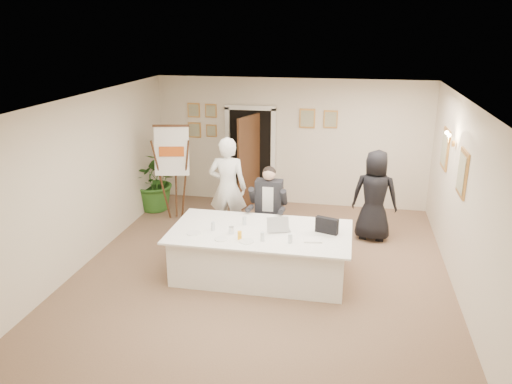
{
  "coord_description": "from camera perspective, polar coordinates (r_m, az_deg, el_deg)",
  "views": [
    {
      "loc": [
        1.31,
        -7.23,
        3.85
      ],
      "look_at": [
        -0.21,
        0.6,
        1.18
      ],
      "focal_mm": 35.0,
      "sensor_mm": 36.0,
      "label": 1
    }
  ],
  "objects": [
    {
      "name": "pictures_back_wall",
      "position": [
        11.09,
        -0.13,
        8.09
      ],
      "size": [
        3.4,
        0.06,
        0.8
      ],
      "primitive_type": null,
      "color": "#C68D43",
      "rests_on": "wall_back"
    },
    {
      "name": "glass_d",
      "position": [
        8.09,
        -1.34,
        -3.31
      ],
      "size": [
        0.08,
        0.08,
        0.14
      ],
      "primitive_type": "cylinder",
      "rotation": [
        0.0,
        0.0,
        -0.24
      ],
      "color": "silver",
      "rests_on": "conference_table"
    },
    {
      "name": "seated_man",
      "position": [
        8.94,
        1.43,
        -1.74
      ],
      "size": [
        0.77,
        0.81,
        1.52
      ],
      "primitive_type": null,
      "rotation": [
        0.0,
        0.0,
        -0.19
      ],
      "color": "black",
      "rests_on": "floor"
    },
    {
      "name": "wall_front",
      "position": [
        4.65,
        -7.31,
        -13.47
      ],
      "size": [
        6.0,
        0.1,
        2.8
      ],
      "primitive_type": "cube",
      "color": "beige",
      "rests_on": "floor"
    },
    {
      "name": "plate_near",
      "position": [
        7.51,
        -1.11,
        -5.64
      ],
      "size": [
        0.24,
        0.24,
        0.01
      ],
      "primitive_type": "cylinder",
      "rotation": [
        0.0,
        0.0,
        0.07
      ],
      "color": "white",
      "rests_on": "conference_table"
    },
    {
      "name": "potted_palm",
      "position": [
        11.03,
        -11.37,
        1.35
      ],
      "size": [
        1.43,
        1.32,
        1.34
      ],
      "primitive_type": "imported",
      "rotation": [
        0.0,
        0.0,
        0.26
      ],
      "color": "#2B5E1F",
      "rests_on": "floor"
    },
    {
      "name": "wall_sconce",
      "position": [
        8.75,
        21.36,
        5.68
      ],
      "size": [
        0.2,
        0.3,
        0.24
      ],
      "primitive_type": null,
      "color": "gold",
      "rests_on": "wall_right"
    },
    {
      "name": "wall_left",
      "position": [
        8.77,
        -18.97,
        1.23
      ],
      "size": [
        0.1,
        7.0,
        2.8
      ],
      "primitive_type": "cube",
      "color": "beige",
      "rests_on": "floor"
    },
    {
      "name": "laptop_bag",
      "position": [
        7.84,
        8.1,
        -3.8
      ],
      "size": [
        0.37,
        0.21,
        0.25
      ],
      "primitive_type": "cube",
      "rotation": [
        0.0,
        0.0,
        -0.32
      ],
      "color": "black",
      "rests_on": "conference_table"
    },
    {
      "name": "glass_b",
      "position": [
        7.5,
        0.73,
        -5.13
      ],
      "size": [
        0.07,
        0.07,
        0.14
      ],
      "primitive_type": "cylinder",
      "rotation": [
        0.0,
        0.0,
        -0.14
      ],
      "color": "silver",
      "rests_on": "conference_table"
    },
    {
      "name": "standing_woman",
      "position": [
        9.49,
        13.41,
        -0.41
      ],
      "size": [
        0.9,
        0.65,
        1.72
      ],
      "primitive_type": "imported",
      "rotation": [
        0.0,
        0.0,
        3.02
      ],
      "color": "black",
      "rests_on": "floor"
    },
    {
      "name": "plate_mid",
      "position": [
        7.59,
        -4.03,
        -5.39
      ],
      "size": [
        0.2,
        0.2,
        0.01
      ],
      "primitive_type": "cylinder",
      "rotation": [
        0.0,
        0.0,
        -0.02
      ],
      "color": "white",
      "rests_on": "conference_table"
    },
    {
      "name": "floor",
      "position": [
        8.29,
        0.67,
        -9.18
      ],
      "size": [
        7.0,
        7.0,
        0.0
      ],
      "primitive_type": "plane",
      "color": "brown",
      "rests_on": "ground"
    },
    {
      "name": "standing_man",
      "position": [
        9.32,
        -3.25,
        0.46
      ],
      "size": [
        0.73,
        0.5,
        1.94
      ],
      "primitive_type": "imported",
      "rotation": [
        0.0,
        0.0,
        3.2
      ],
      "color": "white",
      "rests_on": "floor"
    },
    {
      "name": "paper_stack",
      "position": [
        7.58,
        6.49,
        -5.47
      ],
      "size": [
        0.29,
        0.23,
        0.03
      ],
      "primitive_type": "cube",
      "rotation": [
        0.0,
        0.0,
        0.14
      ],
      "color": "white",
      "rests_on": "conference_table"
    },
    {
      "name": "glass_a",
      "position": [
        7.91,
        -4.93,
        -3.92
      ],
      "size": [
        0.07,
        0.07,
        0.14
      ],
      "primitive_type": "cylinder",
      "rotation": [
        0.0,
        0.0,
        -0.16
      ],
      "color": "silver",
      "rests_on": "conference_table"
    },
    {
      "name": "oj_glass",
      "position": [
        7.56,
        -1.89,
        -4.98
      ],
      "size": [
        0.08,
        0.08,
        0.13
      ],
      "primitive_type": "cylinder",
      "rotation": [
        0.0,
        0.0,
        -0.25
      ],
      "color": "#FFAC15",
      "rests_on": "conference_table"
    },
    {
      "name": "wall_back",
      "position": [
        11.08,
        3.98,
        5.66
      ],
      "size": [
        6.0,
        0.1,
        2.8
      ],
      "primitive_type": "cube",
      "color": "beige",
      "rests_on": "floor"
    },
    {
      "name": "glass_c",
      "position": [
        7.45,
        3.93,
        -5.34
      ],
      "size": [
        0.08,
        0.08,
        0.14
      ],
      "primitive_type": "cylinder",
      "rotation": [
        0.0,
        0.0,
        0.34
      ],
      "color": "silver",
      "rests_on": "conference_table"
    },
    {
      "name": "ceiling",
      "position": [
        7.42,
        0.75,
        10.35
      ],
      "size": [
        6.0,
        7.0,
        0.02
      ],
      "primitive_type": "cube",
      "color": "white",
      "rests_on": "wall_back"
    },
    {
      "name": "pictures_right_wall",
      "position": [
        8.84,
        21.54,
        3.44
      ],
      "size": [
        0.06,
        2.2,
        0.8
      ],
      "primitive_type": null,
      "color": "#C68D43",
      "rests_on": "wall_right"
    },
    {
      "name": "doorway",
      "position": [
        11.13,
        -0.69,
        3.88
      ],
      "size": [
        1.14,
        0.86,
        2.2
      ],
      "color": "black",
      "rests_on": "floor"
    },
    {
      "name": "wall_right",
      "position": [
        7.82,
        22.9,
        -1.29
      ],
      "size": [
        0.1,
        7.0,
        2.8
      ],
      "primitive_type": "cube",
      "color": "beige",
      "rests_on": "floor"
    },
    {
      "name": "laptop",
      "position": [
        7.88,
        2.64,
        -3.4
      ],
      "size": [
        0.44,
        0.45,
        0.28
      ],
      "primitive_type": null,
      "rotation": [
        0.0,
        0.0,
        0.31
      ],
      "color": "#B7BABC",
      "rests_on": "conference_table"
    },
    {
      "name": "conference_table",
      "position": [
        8.05,
        0.5,
        -6.96
      ],
      "size": [
        2.84,
        1.51,
        0.78
      ],
      "color": "white",
      "rests_on": "floor"
    },
    {
      "name": "flip_chart",
      "position": [
        10.3,
        -9.37,
        1.64
      ],
      "size": [
        0.71,
        0.5,
        1.97
      ],
      "color": "#3E2413",
      "rests_on": "floor"
    },
    {
      "name": "plate_left",
      "position": [
        7.85,
        -7.15,
        -4.68
      ],
      "size": [
        0.26,
        0.26,
        0.01
      ],
      "primitive_type": "cylinder",
      "rotation": [
        0.0,
        0.0,
        -0.22
      ],
      "color": "white",
      "rests_on": "conference_table"
    },
    {
      "name": "steel_jug",
      "position": [
        7.78,
        -2.83,
        -4.39
      ],
      "size": [
        0.09,
        0.09,
        0.11
      ],
      "primitive_type": "cylinder",
      "rotation": [
        0.0,
        0.0,
        0.02
      ],
      "color": "silver",
      "rests_on": "conference_table"
    }
  ]
}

